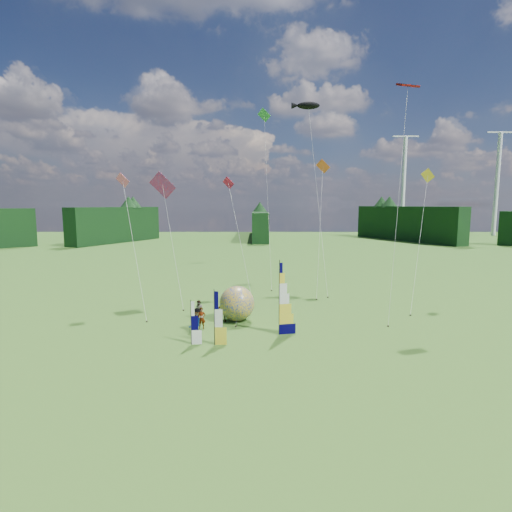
{
  "coord_description": "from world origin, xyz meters",
  "views": [
    {
      "loc": [
        -0.97,
        -24.36,
        9.16
      ],
      "look_at": [
        -1.0,
        4.0,
        5.5
      ],
      "focal_mm": 28.0,
      "sensor_mm": 36.0,
      "label": 1
    }
  ],
  "objects_px": {
    "camp_chair": "(194,325)",
    "spectator_a": "(202,318)",
    "spectator_c": "(197,319)",
    "kite_whale": "(317,184)",
    "bol_inflatable": "(237,303)",
    "spectator_d": "(224,311)",
    "spectator_b": "(199,310)",
    "side_banner_far": "(191,323)",
    "feather_banner_main": "(279,299)",
    "side_banner_left": "(214,318)"
  },
  "relations": [
    {
      "from": "feather_banner_main",
      "to": "spectator_a",
      "type": "bearing_deg",
      "value": 154.55
    },
    {
      "from": "spectator_a",
      "to": "kite_whale",
      "type": "height_order",
      "value": "kite_whale"
    },
    {
      "from": "side_banner_left",
      "to": "side_banner_far",
      "type": "xyz_separation_m",
      "value": [
        -1.54,
        0.07,
        -0.35
      ]
    },
    {
      "from": "feather_banner_main",
      "to": "camp_chair",
      "type": "bearing_deg",
      "value": 163.32
    },
    {
      "from": "bol_inflatable",
      "to": "spectator_b",
      "type": "xyz_separation_m",
      "value": [
        -3.08,
        0.52,
        -0.64
      ]
    },
    {
      "from": "spectator_b",
      "to": "spectator_d",
      "type": "height_order",
      "value": "spectator_d"
    },
    {
      "from": "bol_inflatable",
      "to": "spectator_a",
      "type": "distance_m",
      "value": 3.35
    },
    {
      "from": "spectator_c",
      "to": "kite_whale",
      "type": "bearing_deg",
      "value": -15.15
    },
    {
      "from": "bol_inflatable",
      "to": "spectator_b",
      "type": "distance_m",
      "value": 3.19
    },
    {
      "from": "camp_chair",
      "to": "spectator_a",
      "type": "bearing_deg",
      "value": 83.01
    },
    {
      "from": "side_banner_far",
      "to": "spectator_c",
      "type": "bearing_deg",
      "value": 85.58
    },
    {
      "from": "spectator_c",
      "to": "camp_chair",
      "type": "distance_m",
      "value": 0.55
    },
    {
      "from": "spectator_d",
      "to": "camp_chair",
      "type": "xyz_separation_m",
      "value": [
        -1.93,
        -2.65,
        -0.35
      ]
    },
    {
      "from": "spectator_a",
      "to": "spectator_d",
      "type": "xyz_separation_m",
      "value": [
        1.48,
        1.8,
        0.07
      ]
    },
    {
      "from": "side_banner_far",
      "to": "side_banner_left",
      "type": "bearing_deg",
      "value": -8.68
    },
    {
      "from": "spectator_a",
      "to": "spectator_d",
      "type": "bearing_deg",
      "value": 40.7
    },
    {
      "from": "spectator_b",
      "to": "spectator_d",
      "type": "relative_size",
      "value": 0.85
    },
    {
      "from": "bol_inflatable",
      "to": "camp_chair",
      "type": "distance_m",
      "value": 4.29
    },
    {
      "from": "side_banner_far",
      "to": "camp_chair",
      "type": "bearing_deg",
      "value": 88.95
    },
    {
      "from": "spectator_c",
      "to": "kite_whale",
      "type": "height_order",
      "value": "kite_whale"
    },
    {
      "from": "side_banner_far",
      "to": "spectator_c",
      "type": "xyz_separation_m",
      "value": [
        -0.08,
        2.93,
        -0.61
      ]
    },
    {
      "from": "camp_chair",
      "to": "kite_whale",
      "type": "relative_size",
      "value": 0.05
    },
    {
      "from": "side_banner_left",
      "to": "spectator_b",
      "type": "height_order",
      "value": "side_banner_left"
    },
    {
      "from": "side_banner_far",
      "to": "camp_chair",
      "type": "height_order",
      "value": "side_banner_far"
    },
    {
      "from": "bol_inflatable",
      "to": "kite_whale",
      "type": "bearing_deg",
      "value": 59.53
    },
    {
      "from": "bol_inflatable",
      "to": "spectator_c",
      "type": "relative_size",
      "value": 1.66
    },
    {
      "from": "feather_banner_main",
      "to": "bol_inflatable",
      "type": "height_order",
      "value": "feather_banner_main"
    },
    {
      "from": "side_banner_far",
      "to": "spectator_b",
      "type": "distance_m",
      "value": 6.06
    },
    {
      "from": "feather_banner_main",
      "to": "kite_whale",
      "type": "relative_size",
      "value": 0.23
    },
    {
      "from": "spectator_b",
      "to": "camp_chair",
      "type": "bearing_deg",
      "value": -54.82
    },
    {
      "from": "spectator_b",
      "to": "side_banner_left",
      "type": "bearing_deg",
      "value": -39.62
    },
    {
      "from": "side_banner_left",
      "to": "spectator_d",
      "type": "height_order",
      "value": "side_banner_left"
    },
    {
      "from": "side_banner_left",
      "to": "spectator_b",
      "type": "bearing_deg",
      "value": 107.9
    },
    {
      "from": "side_banner_far",
      "to": "spectator_c",
      "type": "height_order",
      "value": "side_banner_far"
    },
    {
      "from": "spectator_a",
      "to": "spectator_d",
      "type": "distance_m",
      "value": 2.33
    },
    {
      "from": "spectator_a",
      "to": "spectator_c",
      "type": "relative_size",
      "value": 0.96
    },
    {
      "from": "side_banner_far",
      "to": "spectator_a",
      "type": "bearing_deg",
      "value": 80.1
    },
    {
      "from": "spectator_b",
      "to": "spectator_c",
      "type": "height_order",
      "value": "spectator_c"
    },
    {
      "from": "feather_banner_main",
      "to": "camp_chair",
      "type": "distance_m",
      "value": 6.46
    },
    {
      "from": "spectator_a",
      "to": "feather_banner_main",
      "type": "bearing_deg",
      "value": -22.85
    },
    {
      "from": "side_banner_far",
      "to": "spectator_b",
      "type": "height_order",
      "value": "side_banner_far"
    },
    {
      "from": "bol_inflatable",
      "to": "spectator_d",
      "type": "relative_size",
      "value": 1.58
    },
    {
      "from": "feather_banner_main",
      "to": "bol_inflatable",
      "type": "relative_size",
      "value": 1.85
    },
    {
      "from": "kite_whale",
      "to": "bol_inflatable",
      "type": "bearing_deg",
      "value": -134.82
    },
    {
      "from": "side_banner_far",
      "to": "camp_chair",
      "type": "distance_m",
      "value": 2.67
    },
    {
      "from": "spectator_d",
      "to": "bol_inflatable",
      "type": "bearing_deg",
      "value": -148.06
    },
    {
      "from": "side_banner_far",
      "to": "spectator_c",
      "type": "relative_size",
      "value": 1.73
    },
    {
      "from": "feather_banner_main",
      "to": "spectator_c",
      "type": "distance_m",
      "value": 6.28
    },
    {
      "from": "side_banner_left",
      "to": "spectator_d",
      "type": "xyz_separation_m",
      "value": [
        0.17,
        5.22,
        -0.92
      ]
    },
    {
      "from": "spectator_c",
      "to": "spectator_b",
      "type": "bearing_deg",
      "value": 23.38
    }
  ]
}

